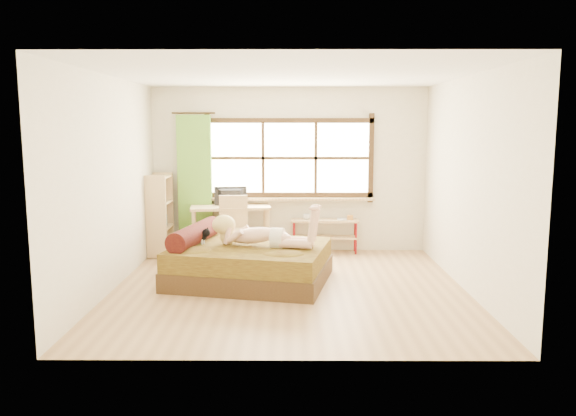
{
  "coord_description": "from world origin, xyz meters",
  "views": [
    {
      "loc": [
        0.03,
        -7.01,
        2.08
      ],
      "look_at": [
        -0.01,
        0.2,
        1.02
      ],
      "focal_mm": 35.0,
      "sensor_mm": 36.0,
      "label": 1
    }
  ],
  "objects_px": {
    "chair": "(234,224)",
    "pipe_shelf": "(325,228)",
    "bookshelf": "(160,214)",
    "desk": "(231,212)",
    "kitten": "(198,235)",
    "woman": "(261,224)",
    "bed": "(247,262)"
  },
  "relations": [
    {
      "from": "bed",
      "to": "bookshelf",
      "type": "bearing_deg",
      "value": 146.38
    },
    {
      "from": "bed",
      "to": "woman",
      "type": "xyz_separation_m",
      "value": [
        0.2,
        -0.06,
        0.53
      ]
    },
    {
      "from": "woman",
      "to": "bookshelf",
      "type": "distance_m",
      "value": 2.36
    },
    {
      "from": "chair",
      "to": "woman",
      "type": "bearing_deg",
      "value": -77.05
    },
    {
      "from": "bookshelf",
      "to": "desk",
      "type": "bearing_deg",
      "value": 3.78
    },
    {
      "from": "chair",
      "to": "kitten",
      "type": "bearing_deg",
      "value": -115.06
    },
    {
      "from": "bed",
      "to": "desk",
      "type": "height_order",
      "value": "desk"
    },
    {
      "from": "kitten",
      "to": "desk",
      "type": "xyz_separation_m",
      "value": [
        0.28,
        1.54,
        0.07
      ]
    },
    {
      "from": "pipe_shelf",
      "to": "bookshelf",
      "type": "xyz_separation_m",
      "value": [
        -2.67,
        -0.19,
        0.26
      ]
    },
    {
      "from": "woman",
      "to": "chair",
      "type": "xyz_separation_m",
      "value": [
        -0.5,
        1.33,
        -0.24
      ]
    },
    {
      "from": "kitten",
      "to": "bookshelf",
      "type": "relative_size",
      "value": 0.23
    },
    {
      "from": "desk",
      "to": "bookshelf",
      "type": "relative_size",
      "value": 1.02
    },
    {
      "from": "woman",
      "to": "desk",
      "type": "bearing_deg",
      "value": 121.26
    },
    {
      "from": "kitten",
      "to": "bed",
      "type": "bearing_deg",
      "value": 4.5
    },
    {
      "from": "kitten",
      "to": "chair",
      "type": "bearing_deg",
      "value": 84.67
    },
    {
      "from": "bed",
      "to": "kitten",
      "type": "height_order",
      "value": "bed"
    },
    {
      "from": "woman",
      "to": "pipe_shelf",
      "type": "xyz_separation_m",
      "value": [
        0.96,
        1.81,
        -0.39
      ]
    },
    {
      "from": "bed",
      "to": "kitten",
      "type": "distance_m",
      "value": 0.76
    },
    {
      "from": "bed",
      "to": "desk",
      "type": "bearing_deg",
      "value": 115.52
    },
    {
      "from": "chair",
      "to": "pipe_shelf",
      "type": "relative_size",
      "value": 0.89
    },
    {
      "from": "kitten",
      "to": "woman",
      "type": "bearing_deg",
      "value": 2.31
    },
    {
      "from": "kitten",
      "to": "chair",
      "type": "distance_m",
      "value": 1.24
    },
    {
      "from": "kitten",
      "to": "desk",
      "type": "height_order",
      "value": "desk"
    },
    {
      "from": "bookshelf",
      "to": "kitten",
      "type": "bearing_deg",
      "value": -60.01
    },
    {
      "from": "kitten",
      "to": "pipe_shelf",
      "type": "distance_m",
      "value": 2.48
    },
    {
      "from": "chair",
      "to": "bookshelf",
      "type": "height_order",
      "value": "bookshelf"
    },
    {
      "from": "pipe_shelf",
      "to": "desk",
      "type": "bearing_deg",
      "value": -173.35
    },
    {
      "from": "desk",
      "to": "bookshelf",
      "type": "bearing_deg",
      "value": 176.13
    },
    {
      "from": "pipe_shelf",
      "to": "woman",
      "type": "bearing_deg",
      "value": -115.69
    },
    {
      "from": "bookshelf",
      "to": "pipe_shelf",
      "type": "bearing_deg",
      "value": 4.16
    },
    {
      "from": "kitten",
      "to": "desk",
      "type": "bearing_deg",
      "value": 91.7
    },
    {
      "from": "bed",
      "to": "desk",
      "type": "xyz_separation_m",
      "value": [
        -0.39,
        1.63,
        0.42
      ]
    }
  ]
}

